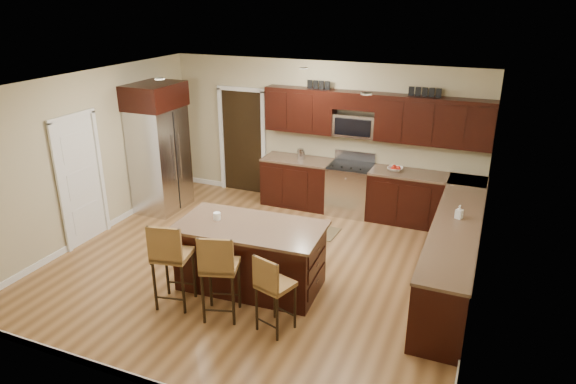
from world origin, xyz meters
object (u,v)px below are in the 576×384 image
at_px(stool_mid, 219,267).
at_px(refrigerator, 159,147).
at_px(stool_right, 272,285).
at_px(range, 350,188).
at_px(island, 251,258).
at_px(stool_left, 170,256).

bearing_deg(stool_mid, refrigerator, 118.74).
bearing_deg(stool_right, refrigerator, 159.52).
bearing_deg(range, island, -100.06).
relative_size(stool_mid, stool_right, 1.15).
relative_size(island, stool_left, 1.71).
relative_size(range, stool_right, 1.09).
distance_m(range, stool_right, 3.84).
distance_m(island, stool_right, 1.11).
bearing_deg(stool_right, island, 147.33).
bearing_deg(stool_mid, range, 65.20).
height_order(stool_left, refrigerator, refrigerator).
height_order(stool_mid, stool_right, stool_mid).
bearing_deg(stool_mid, island, 73.00).
height_order(range, stool_left, stool_left).
xyz_separation_m(range, refrigerator, (-3.30, -1.14, 0.73)).
bearing_deg(refrigerator, range, 19.07).
bearing_deg(refrigerator, island, -33.89).
bearing_deg(island, stool_left, -132.45).
distance_m(island, stool_left, 1.14).
distance_m(range, island, 3.05).
height_order(island, stool_right, stool_right).
distance_m(stool_right, refrigerator, 4.43).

